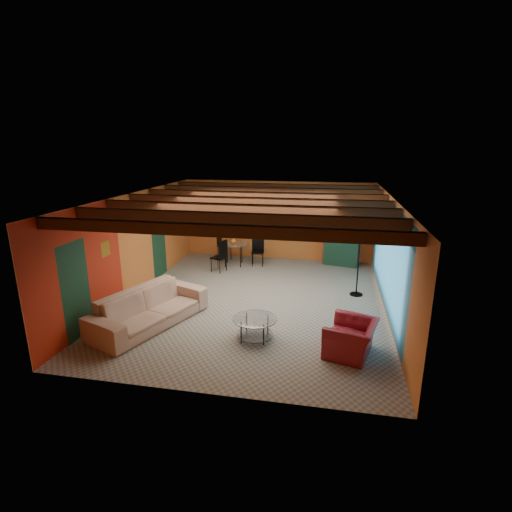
% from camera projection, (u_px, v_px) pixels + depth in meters
% --- Properties ---
extents(room, '(6.52, 8.01, 2.71)m').
position_uv_depth(room, '(255.00, 210.00, 9.61)').
color(room, gray).
rests_on(room, ground).
extents(sofa, '(2.01, 2.98, 0.81)m').
position_uv_depth(sofa, '(150.00, 308.00, 8.72)').
color(sofa, tan).
rests_on(sofa, ground).
extents(armchair, '(1.13, 1.22, 0.66)m').
position_uv_depth(armchair, '(351.00, 338.00, 7.52)').
color(armchair, maroon).
rests_on(armchair, ground).
extents(coffee_table, '(0.95, 0.95, 0.47)m').
position_uv_depth(coffee_table, '(255.00, 328.00, 8.12)').
color(coffee_table, white).
rests_on(coffee_table, ground).
extents(dining_table, '(2.26, 2.26, 1.04)m').
position_uv_depth(dining_table, '(234.00, 250.00, 12.98)').
color(dining_table, silver).
rests_on(dining_table, ground).
extents(armoire, '(1.18, 0.77, 1.91)m').
position_uv_depth(armoire, '(341.00, 236.00, 12.98)').
color(armoire, brown).
rests_on(armoire, ground).
extents(floor_lamp, '(0.51, 0.51, 2.06)m').
position_uv_depth(floor_lamp, '(359.00, 258.00, 10.26)').
color(floor_lamp, black).
rests_on(floor_lamp, ground).
extents(ceiling_fan, '(1.50, 1.50, 0.44)m').
position_uv_depth(ceiling_fan, '(254.00, 211.00, 9.50)').
color(ceiling_fan, '#472614').
rests_on(ceiling_fan, ceiling).
extents(painting, '(1.05, 0.03, 0.65)m').
position_uv_depth(painting, '(251.00, 211.00, 13.60)').
color(painting, black).
rests_on(painting, wall_back).
extents(potted_plant, '(0.52, 0.49, 0.45)m').
position_uv_depth(potted_plant, '(343.00, 201.00, 12.65)').
color(potted_plant, '#26661E').
rests_on(potted_plant, armoire).
extents(vase, '(0.19, 0.19, 0.19)m').
position_uv_depth(vase, '(233.00, 232.00, 12.81)').
color(vase, orange).
rests_on(vase, dining_table).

